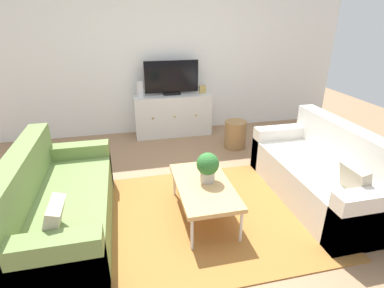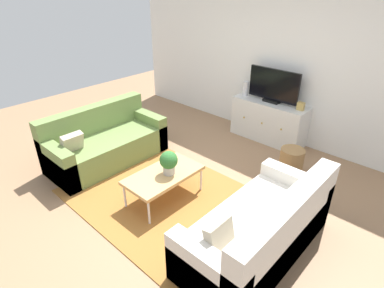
{
  "view_description": "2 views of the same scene",
  "coord_description": "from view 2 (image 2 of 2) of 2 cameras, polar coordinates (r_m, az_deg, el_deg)",
  "views": [
    {
      "loc": [
        -0.7,
        -2.67,
        1.97
      ],
      "look_at": [
        0.0,
        0.38,
        0.6
      ],
      "focal_mm": 28.11,
      "sensor_mm": 36.0,
      "label": 1
    },
    {
      "loc": [
        2.52,
        -2.34,
        2.59
      ],
      "look_at": [
        0.0,
        0.38,
        0.6
      ],
      "focal_mm": 29.3,
      "sensor_mm": 36.0,
      "label": 2
    }
  ],
  "objects": [
    {
      "name": "mantel_clock",
      "position": [
        5.31,
        19.18,
        6.51
      ],
      "size": [
        0.11,
        0.07,
        0.13
      ],
      "primitive_type": "cube",
      "color": "tan",
      "rests_on": "tv_console"
    },
    {
      "name": "ground_plane",
      "position": [
        4.31,
        -3.48,
        -8.87
      ],
      "size": [
        10.0,
        10.0,
        0.0
      ],
      "primitive_type": "plane",
      "color": "#997251"
    },
    {
      "name": "glass_vase",
      "position": [
        5.76,
        9.73,
        9.94
      ],
      "size": [
        0.11,
        0.11,
        0.25
      ],
      "primitive_type": "cylinder",
      "color": "silver",
      "rests_on": "tv_console"
    },
    {
      "name": "area_rug",
      "position": [
        4.22,
        -4.96,
        -9.69
      ],
      "size": [
        2.5,
        1.9,
        0.01
      ],
      "primitive_type": "cube",
      "color": "#9E662D",
      "rests_on": "ground_plane"
    },
    {
      "name": "flat_screen_tv",
      "position": [
        5.48,
        14.62,
        10.18
      ],
      "size": [
        0.9,
        0.16,
        0.56
      ],
      "color": "black",
      "rests_on": "tv_console"
    },
    {
      "name": "couch_left_side",
      "position": [
        5.1,
        -15.74,
        0.12
      ],
      "size": [
        0.83,
        1.79,
        0.84
      ],
      "color": "olive",
      "rests_on": "ground_plane"
    },
    {
      "name": "couch_right_side",
      "position": [
        3.39,
        12.78,
        -15.53
      ],
      "size": [
        0.83,
        1.79,
        0.84
      ],
      "color": "silver",
      "rests_on": "ground_plane"
    },
    {
      "name": "potted_plant",
      "position": [
        3.9,
        -4.26,
        -3.23
      ],
      "size": [
        0.23,
        0.23,
        0.31
      ],
      "color": "#B7B2A8",
      "rests_on": "coffee_table"
    },
    {
      "name": "coffee_table",
      "position": [
        4.01,
        -5.16,
        -5.74
      ],
      "size": [
        0.54,
        1.0,
        0.39
      ],
      "color": "tan",
      "rests_on": "ground_plane"
    },
    {
      "name": "wall_back",
      "position": [
        5.64,
        15.64,
        14.46
      ],
      "size": [
        6.4,
        0.12,
        2.7
      ],
      "primitive_type": "cube",
      "color": "white",
      "rests_on": "ground_plane"
    },
    {
      "name": "wicker_basket",
      "position": [
        4.76,
        17.58,
        -3.24
      ],
      "size": [
        0.34,
        0.34,
        0.43
      ],
      "primitive_type": "cylinder",
      "color": "#9E7547",
      "rests_on": "ground_plane"
    },
    {
      "name": "tv_console",
      "position": [
        5.68,
        13.76,
        4.09
      ],
      "size": [
        1.3,
        0.47,
        0.7
      ],
      "color": "silver",
      "rests_on": "ground_plane"
    }
  ]
}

